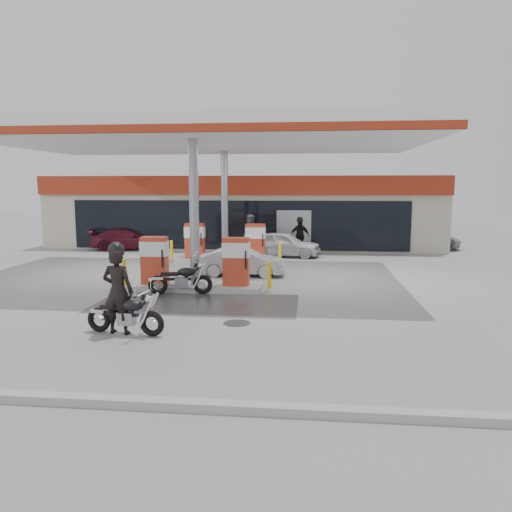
{
  "coord_description": "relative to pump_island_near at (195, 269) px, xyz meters",
  "views": [
    {
      "loc": [
        3.81,
        -14.26,
        3.5
      ],
      "look_at": [
        2.08,
        1.83,
        1.2
      ],
      "focal_mm": 35.0,
      "sensor_mm": 36.0,
      "label": 1
    }
  ],
  "objects": [
    {
      "name": "kerb",
      "position": [
        0.0,
        -9.0,
        -0.64
      ],
      "size": [
        28.0,
        0.25,
        0.15
      ],
      "primitive_type": "cube",
      "color": "gray",
      "rests_on": "ground"
    },
    {
      "name": "pump_island_far",
      "position": [
        0.0,
        6.0,
        0.0
      ],
      "size": [
        5.14,
        1.3,
        1.78
      ],
      "color": "#9E9E99",
      "rests_on": "ground"
    },
    {
      "name": "biker_walking",
      "position": [
        3.31,
        9.8,
        0.17
      ],
      "size": [
        1.07,
        0.52,
        1.77
      ],
      "primitive_type": "imported",
      "rotation": [
        0.0,
        0.0,
        -0.08
      ],
      "color": "black",
      "rests_on": "ground"
    },
    {
      "name": "main_motorcycle",
      "position": [
        -0.46,
        -5.2,
        -0.25
      ],
      "size": [
        2.0,
        0.77,
        1.03
      ],
      "rotation": [
        0.0,
        0.0,
        -0.15
      ],
      "color": "black",
      "rests_on": "ground"
    },
    {
      "name": "hatchback_silver",
      "position": [
        1.22,
        2.77,
        -0.16
      ],
      "size": [
        3.35,
        1.17,
        1.1
      ],
      "primitive_type": "imported",
      "rotation": [
        0.0,
        0.0,
        1.57
      ],
      "color": "#ADAFB5",
      "rests_on": "ground"
    },
    {
      "name": "parked_car_left",
      "position": [
        -6.07,
        10.0,
        -0.13
      ],
      "size": [
        4.27,
        2.48,
        1.16
      ],
      "primitive_type": "imported",
      "rotation": [
        0.0,
        0.0,
        1.8
      ],
      "color": "#4C101E",
      "rests_on": "ground"
    },
    {
      "name": "sedan_white",
      "position": [
        2.55,
        8.2,
        -0.09
      ],
      "size": [
        3.81,
        1.91,
        1.25
      ],
      "primitive_type": "imported",
      "rotation": [
        0.0,
        0.0,
        1.45
      ],
      "color": "silver",
      "rests_on": "ground"
    },
    {
      "name": "parked_car_right",
      "position": [
        10.0,
        12.0,
        -0.13
      ],
      "size": [
        4.23,
        2.03,
        1.16
      ],
      "primitive_type": "imported",
      "rotation": [
        0.0,
        0.0,
        1.55
      ],
      "color": "#9DA0A5",
      "rests_on": "ground"
    },
    {
      "name": "biker_main",
      "position": [
        -0.65,
        -5.18,
        0.32
      ],
      "size": [
        0.79,
        0.56,
        2.05
      ],
      "primitive_type": "imported",
      "rotation": [
        0.0,
        0.0,
        3.04
      ],
      "color": "black",
      "rests_on": "ground"
    },
    {
      "name": "canopy",
      "position": [
        0.0,
        3.0,
        4.56
      ],
      "size": [
        16.0,
        10.02,
        5.51
      ],
      "color": "silver",
      "rests_on": "ground"
    },
    {
      "name": "wet_patch",
      "position": [
        0.5,
        -2.0,
        -0.71
      ],
      "size": [
        6.0,
        3.0,
        0.0
      ],
      "primitive_type": "cube",
      "color": "#4C4C4F",
      "rests_on": "ground"
    },
    {
      "name": "pump_island_near",
      "position": [
        0.0,
        0.0,
        0.0
      ],
      "size": [
        5.14,
        1.3,
        1.78
      ],
      "color": "#9E9E99",
      "rests_on": "ground"
    },
    {
      "name": "store_building",
      "position": [
        0.01,
        13.94,
        1.3
      ],
      "size": [
        22.0,
        8.22,
        4.0
      ],
      "color": "#B5AD97",
      "rests_on": "ground"
    },
    {
      "name": "ground",
      "position": [
        0.0,
        -2.0,
        -0.71
      ],
      "size": [
        90.0,
        90.0,
        0.0
      ],
      "primitive_type": "plane",
      "color": "gray",
      "rests_on": "ground"
    },
    {
      "name": "parked_motorcycle",
      "position": [
        -0.28,
        -0.79,
        -0.24
      ],
      "size": [
        2.06,
        0.79,
        1.06
      ],
      "rotation": [
        0.0,
        0.0,
        0.17
      ],
      "color": "black",
      "rests_on": "ground"
    },
    {
      "name": "attendant",
      "position": [
        0.88,
        8.8,
        0.31
      ],
      "size": [
        1.11,
        1.22,
        2.04
      ],
      "primitive_type": "imported",
      "rotation": [
        0.0,
        0.0,
        1.15
      ],
      "color": "#5A5A5F",
      "rests_on": "ground"
    },
    {
      "name": "drain_cover",
      "position": [
        2.0,
        -4.0,
        -0.71
      ],
      "size": [
        0.7,
        0.7,
        0.01
      ],
      "primitive_type": "cylinder",
      "color": "#38383A",
      "rests_on": "ground"
    }
  ]
}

